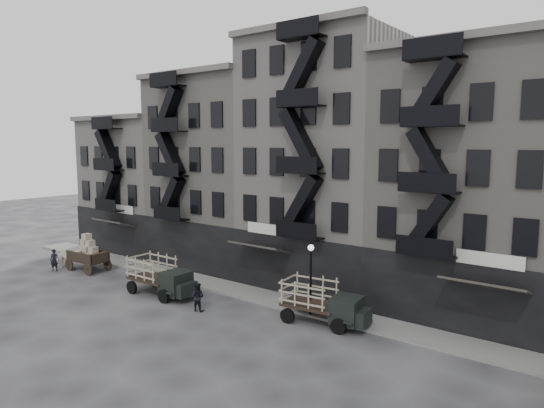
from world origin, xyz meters
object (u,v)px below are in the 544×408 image
Objects in this scene: horse at (65,258)px; stake_truck_west at (160,274)px; pedestrian_west at (54,260)px; pedestrian_mid at (198,297)px; stake_truck_east at (323,299)px; wagon at (87,250)px.

stake_truck_west reaches higher than horse.
pedestrian_west reaches higher than pedestrian_mid.
horse is at bearing -179.87° from stake_truck_west.
pedestrian_west is at bearing -178.20° from stake_truck_east.
horse is 22.83m from stake_truck_east.
horse is 15.67m from pedestrian_mid.
stake_truck_east is at bearing -171.72° from pedestrian_mid.
stake_truck_east is at bearing -104.16° from horse.
stake_truck_west is (11.51, 0.17, 0.64)m from horse.
wagon reaches higher than pedestrian_west.
pedestrian_mid is at bearing -111.65° from horse.
wagon is 13.75m from pedestrian_mid.
pedestrian_mid is at bearing -9.25° from stake_truck_west.
horse is 0.38× the size of stake_truck_east.
wagon is 20.77m from stake_truck_east.
pedestrian_mid is (4.16, -0.62, -0.59)m from stake_truck_west.
stake_truck_east is 2.93× the size of pedestrian_mid.
stake_truck_west is at bearing -109.15° from horse.
wagon is 9.54m from stake_truck_west.
stake_truck_west is at bearing -5.54° from wagon.
stake_truck_east is at bearing 2.28° from wagon.
stake_truck_east is 7.58m from pedestrian_mid.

